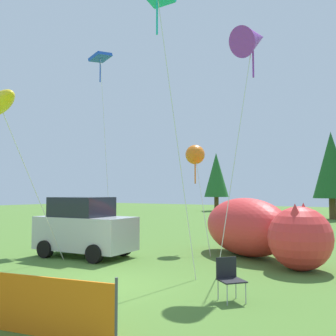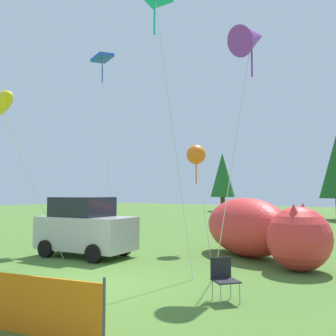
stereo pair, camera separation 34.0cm
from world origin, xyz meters
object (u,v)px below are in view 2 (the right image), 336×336
Objects in this scene: kite_blue_box at (103,61)px; kite_orange_flower at (196,155)px; parked_car at (85,227)px; inflatable_cat at (256,231)px; kite_purple_delta at (251,39)px; folding_chair at (224,276)px.

kite_blue_box is 7.18m from kite_orange_flower.
parked_car is 9.02m from kite_blue_box.
kite_purple_delta reaches higher than inflatable_cat.
folding_chair is at bearing -23.30° from parked_car.
kite_purple_delta is 1.81× the size of kite_orange_flower.
parked_car is 4.15× the size of folding_chair.
kite_orange_flower reaches higher than parked_car.
inflatable_cat is 4.41m from kite_orange_flower.
kite_purple_delta is at bearing 5.91° from parked_car.
folding_chair is 7.94m from kite_purple_delta.
parked_car is 6.63m from inflatable_cat.
kite_purple_delta is (0.75, -2.03, 6.55)m from inflatable_cat.
kite_orange_flower is at bearing -158.76° from inflatable_cat.
folding_chair is 0.10× the size of kite_blue_box.
folding_chair is 0.16× the size of inflatable_cat.
folding_chair is 0.21× the size of kite_orange_flower.
kite_blue_box is at bearing -171.61° from folding_chair.
folding_chair is 8.56m from kite_orange_flower.
kite_purple_delta is 5.80m from kite_orange_flower.
inflatable_cat is 6.90m from kite_purple_delta.
kite_blue_box is (-8.09, -0.15, 8.15)m from inflatable_cat.
parked_car is 0.87× the size of kite_orange_flower.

